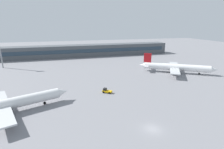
% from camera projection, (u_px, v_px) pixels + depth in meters
% --- Properties ---
extents(ground_plane, '(400.00, 400.00, 0.00)m').
position_uv_depth(ground_plane, '(110.00, 81.00, 81.24)').
color(ground_plane, gray).
extents(terminal_building, '(133.02, 12.13, 9.00)m').
position_uv_depth(terminal_building, '(88.00, 50.00, 141.93)').
color(terminal_building, '#4C5156').
rests_on(terminal_building, ground_plane).
extents(airplane_near, '(36.22, 25.91, 9.29)m').
position_uv_depth(airplane_near, '(6.00, 105.00, 51.14)').
color(airplane_near, silver).
rests_on(airplane_near, ground_plane).
extents(airplane_mid, '(35.01, 25.60, 9.83)m').
position_uv_depth(airplane_mid, '(177.00, 67.00, 93.83)').
color(airplane_mid, white).
rests_on(airplane_mid, ground_plane).
extents(baggage_tug_yellow, '(3.80, 3.31, 1.75)m').
position_uv_depth(baggage_tug_yellow, '(107.00, 91.00, 67.25)').
color(baggage_tug_yellow, '#F2B20C').
rests_on(baggage_tug_yellow, ground_plane).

